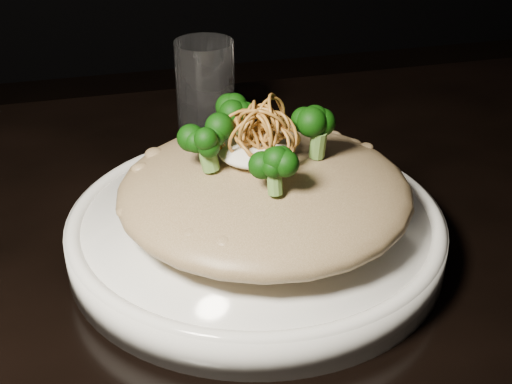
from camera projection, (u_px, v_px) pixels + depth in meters
table at (231, 350)px, 0.61m from camera, size 1.10×0.80×0.75m
plate at (256, 232)px, 0.59m from camera, size 0.31×0.31×0.03m
risotto at (265, 191)px, 0.57m from camera, size 0.24×0.24×0.05m
broccoli at (257, 134)px, 0.54m from camera, size 0.14×0.14×0.05m
cheese at (254, 150)px, 0.56m from camera, size 0.06×0.06×0.02m
shallots at (264, 122)px, 0.54m from camera, size 0.06×0.06×0.04m
drinking_glass at (206, 92)px, 0.76m from camera, size 0.08×0.08×0.11m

